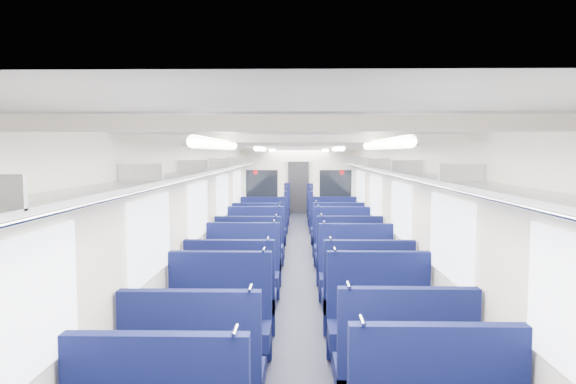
# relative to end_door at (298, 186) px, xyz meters

# --- Properties ---
(floor) EXTENTS (2.80, 18.00, 0.01)m
(floor) POSITION_rel_end_door_xyz_m (0.00, -8.94, -1.00)
(floor) COLOR black
(floor) RESTS_ON ground
(ceiling) EXTENTS (2.80, 18.00, 0.01)m
(ceiling) POSITION_rel_end_door_xyz_m (0.00, -8.94, 1.35)
(ceiling) COLOR white
(ceiling) RESTS_ON wall_left
(wall_left) EXTENTS (0.02, 18.00, 2.35)m
(wall_left) POSITION_rel_end_door_xyz_m (-1.40, -8.94, 0.18)
(wall_left) COLOR beige
(wall_left) RESTS_ON floor
(dado_left) EXTENTS (0.03, 17.90, 0.70)m
(dado_left) POSITION_rel_end_door_xyz_m (-1.39, -8.94, -0.65)
(dado_left) COLOR #111539
(dado_left) RESTS_ON floor
(wall_right) EXTENTS (0.02, 18.00, 2.35)m
(wall_right) POSITION_rel_end_door_xyz_m (1.40, -8.94, 0.18)
(wall_right) COLOR beige
(wall_right) RESTS_ON floor
(dado_right) EXTENTS (0.03, 17.90, 0.70)m
(dado_right) POSITION_rel_end_door_xyz_m (1.39, -8.94, -0.65)
(dado_right) COLOR #111539
(dado_right) RESTS_ON floor
(wall_far) EXTENTS (2.80, 0.02, 2.35)m
(wall_far) POSITION_rel_end_door_xyz_m (0.00, 0.06, 0.18)
(wall_far) COLOR beige
(wall_far) RESTS_ON floor
(luggage_rack_left) EXTENTS (0.36, 17.40, 0.18)m
(luggage_rack_left) POSITION_rel_end_door_xyz_m (-1.21, -8.94, 0.97)
(luggage_rack_left) COLOR #B2B5BA
(luggage_rack_left) RESTS_ON wall_left
(luggage_rack_right) EXTENTS (0.36, 17.40, 0.18)m
(luggage_rack_right) POSITION_rel_end_door_xyz_m (1.21, -8.94, 0.97)
(luggage_rack_right) COLOR #B2B5BA
(luggage_rack_right) RESTS_ON wall_right
(windows) EXTENTS (2.78, 15.60, 0.75)m
(windows) POSITION_rel_end_door_xyz_m (0.00, -9.40, 0.42)
(windows) COLOR white
(windows) RESTS_ON wall_left
(ceiling_fittings) EXTENTS (2.70, 16.06, 0.11)m
(ceiling_fittings) POSITION_rel_end_door_xyz_m (0.00, -9.20, 1.29)
(ceiling_fittings) COLOR beige
(ceiling_fittings) RESTS_ON ceiling
(end_door) EXTENTS (0.75, 0.06, 2.00)m
(end_door) POSITION_rel_end_door_xyz_m (0.00, 0.00, 0.00)
(end_door) COLOR black
(end_door) RESTS_ON floor
(bulkhead) EXTENTS (2.80, 0.10, 2.35)m
(bulkhead) POSITION_rel_end_door_xyz_m (-0.00, -6.54, 0.23)
(bulkhead) COLOR beige
(bulkhead) RESTS_ON floor
(seat_5) EXTENTS (1.08, 0.60, 1.21)m
(seat_5) POSITION_rel_end_door_xyz_m (0.83, -14.82, -0.63)
(seat_5) COLOR #0E1445
(seat_5) RESTS_ON floor
(seat_6) EXTENTS (1.08, 0.60, 1.21)m
(seat_6) POSITION_rel_end_door_xyz_m (-0.83, -13.68, -0.63)
(seat_6) COLOR #0E1445
(seat_6) RESTS_ON floor
(seat_7) EXTENTS (1.08, 0.60, 1.21)m
(seat_7) POSITION_rel_end_door_xyz_m (0.83, -13.65, -0.63)
(seat_7) COLOR #0E1445
(seat_7) RESTS_ON floor
(seat_8) EXTENTS (1.08, 0.60, 1.21)m
(seat_8) POSITION_rel_end_door_xyz_m (-0.83, -12.66, -0.63)
(seat_8) COLOR #0E1445
(seat_8) RESTS_ON floor
(seat_9) EXTENTS (1.08, 0.60, 1.21)m
(seat_9) POSITION_rel_end_door_xyz_m (0.83, -12.65, -0.63)
(seat_9) COLOR #0E1445
(seat_9) RESTS_ON floor
(seat_10) EXTENTS (1.08, 0.60, 1.21)m
(seat_10) POSITION_rel_end_door_xyz_m (-0.83, -11.43, -0.63)
(seat_10) COLOR #0E1445
(seat_10) RESTS_ON floor
(seat_11) EXTENTS (1.08, 0.60, 1.21)m
(seat_11) POSITION_rel_end_door_xyz_m (0.83, -11.51, -0.63)
(seat_11) COLOR #0E1445
(seat_11) RESTS_ON floor
(seat_12) EXTENTS (1.08, 0.60, 1.21)m
(seat_12) POSITION_rel_end_door_xyz_m (-0.83, -10.37, -0.63)
(seat_12) COLOR #0E1445
(seat_12) RESTS_ON floor
(seat_13) EXTENTS (1.08, 0.60, 1.21)m
(seat_13) POSITION_rel_end_door_xyz_m (0.83, -10.29, -0.63)
(seat_13) COLOR #0E1445
(seat_13) RESTS_ON floor
(seat_14) EXTENTS (1.08, 0.60, 1.21)m
(seat_14) POSITION_rel_end_door_xyz_m (-0.83, -9.11, -0.63)
(seat_14) COLOR #0E1445
(seat_14) RESTS_ON floor
(seat_15) EXTENTS (1.08, 0.60, 1.21)m
(seat_15) POSITION_rel_end_door_xyz_m (0.83, -9.13, -0.63)
(seat_15) COLOR #0E1445
(seat_15) RESTS_ON floor
(seat_16) EXTENTS (1.08, 0.60, 1.21)m
(seat_16) POSITION_rel_end_door_xyz_m (-0.83, -8.11, -0.63)
(seat_16) COLOR #0E1445
(seat_16) RESTS_ON floor
(seat_17) EXTENTS (1.08, 0.60, 1.21)m
(seat_17) POSITION_rel_end_door_xyz_m (0.83, -7.96, -0.63)
(seat_17) COLOR #0E1445
(seat_17) RESTS_ON floor
(seat_18) EXTENTS (1.08, 0.60, 1.21)m
(seat_18) POSITION_rel_end_door_xyz_m (-0.83, -6.91, -0.63)
(seat_18) COLOR #0E1445
(seat_18) RESTS_ON floor
(seat_19) EXTENTS (1.08, 0.60, 1.21)m
(seat_19) POSITION_rel_end_door_xyz_m (0.83, -6.84, -0.63)
(seat_19) COLOR #0E1445
(seat_19) RESTS_ON floor
(seat_20) EXTENTS (1.08, 0.60, 1.21)m
(seat_20) POSITION_rel_end_door_xyz_m (-0.83, -4.85, -0.63)
(seat_20) COLOR #0E1445
(seat_20) RESTS_ON floor
(seat_21) EXTENTS (1.08, 0.60, 1.21)m
(seat_21) POSITION_rel_end_door_xyz_m (0.83, -4.81, -0.63)
(seat_21) COLOR #0E1445
(seat_21) RESTS_ON floor
(seat_22) EXTENTS (1.08, 0.60, 1.21)m
(seat_22) POSITION_rel_end_door_xyz_m (-0.83, -3.55, -0.63)
(seat_22) COLOR #0E1445
(seat_22) RESTS_ON floor
(seat_23) EXTENTS (1.08, 0.60, 1.21)m
(seat_23) POSITION_rel_end_door_xyz_m (0.83, -3.72, -0.63)
(seat_23) COLOR #0E1445
(seat_23) RESTS_ON floor
(seat_24) EXTENTS (1.08, 0.60, 1.21)m
(seat_24) POSITION_rel_end_door_xyz_m (-0.83, -2.62, -0.63)
(seat_24) COLOR #0E1445
(seat_24) RESTS_ON floor
(seat_25) EXTENTS (1.08, 0.60, 1.21)m
(seat_25) POSITION_rel_end_door_xyz_m (0.83, -2.60, -0.63)
(seat_25) COLOR #0E1445
(seat_25) RESTS_ON floor
(seat_26) EXTENTS (1.08, 0.60, 1.21)m
(seat_26) POSITION_rel_end_door_xyz_m (-0.83, -1.27, -0.63)
(seat_26) COLOR #0E1445
(seat_26) RESTS_ON floor
(seat_27) EXTENTS (1.08, 0.60, 1.21)m
(seat_27) POSITION_rel_end_door_xyz_m (0.83, -1.42, -0.63)
(seat_27) COLOR #0E1445
(seat_27) RESTS_ON floor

